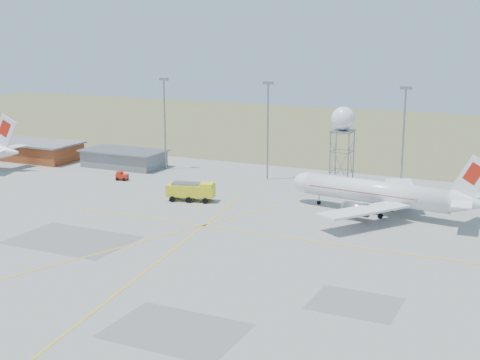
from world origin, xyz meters
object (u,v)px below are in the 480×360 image
at_px(airliner_main, 379,193).
at_px(fire_truck, 192,192).
at_px(baggage_tug, 122,177).
at_px(radar_tower, 342,144).

height_order(airliner_main, fire_truck, airliner_main).
bearing_deg(baggage_tug, fire_truck, -30.59).
xyz_separation_m(radar_tower, baggage_tug, (-44.20, -10.76, -8.54)).
xyz_separation_m(airliner_main, radar_tower, (-10.89, 13.54, 5.62)).
bearing_deg(radar_tower, baggage_tug, -166.32).
relative_size(radar_tower, fire_truck, 1.79).
bearing_deg(baggage_tug, airliner_main, -11.43).
distance_m(airliner_main, radar_tower, 18.27).
height_order(airliner_main, radar_tower, radar_tower).
relative_size(airliner_main, fire_truck, 3.77).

